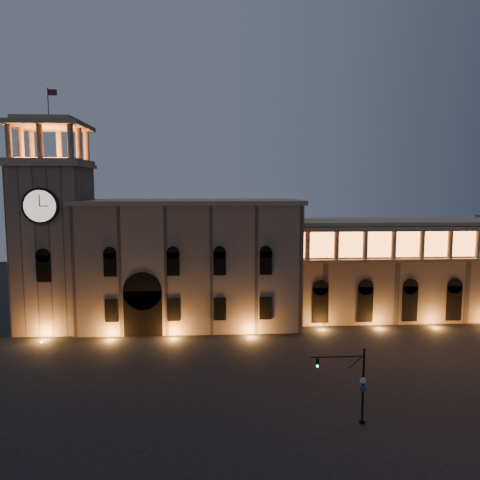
% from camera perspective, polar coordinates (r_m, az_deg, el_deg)
% --- Properties ---
extents(ground, '(160.00, 160.00, 0.00)m').
position_cam_1_polar(ground, '(47.95, -4.59, -17.37)').
color(ground, black).
rests_on(ground, ground).
extents(government_building, '(30.80, 12.80, 17.60)m').
position_cam_1_polar(government_building, '(66.71, -6.09, -2.71)').
color(government_building, '#7D6552').
rests_on(government_building, ground).
extents(clock_tower, '(9.80, 9.80, 32.40)m').
position_cam_1_polar(clock_tower, '(68.65, -21.71, 0.27)').
color(clock_tower, '#7D6552').
rests_on(clock_tower, ground).
extents(colonnade_wing, '(40.60, 11.50, 14.50)m').
position_cam_1_polar(colonnade_wing, '(75.49, 20.85, -3.13)').
color(colonnade_wing, '#78604D').
rests_on(colonnade_wing, ground).
extents(traffic_light, '(4.65, 0.49, 6.37)m').
position_cam_1_polar(traffic_light, '(41.00, 13.70, -16.72)').
color(traffic_light, black).
rests_on(traffic_light, ground).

